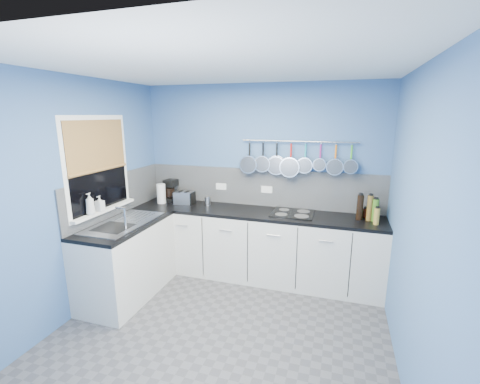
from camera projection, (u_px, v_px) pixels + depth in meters
The scene contains 43 objects.
floor at pixel (223, 331), 3.27m from camera, with size 3.20×3.00×0.02m, color #47474C.
ceiling at pixel (219, 64), 2.69m from camera, with size 3.20×3.00×0.02m, color white.
wall_back at pixel (260, 180), 4.39m from camera, with size 3.20×0.02×2.50m, color #3E6298.
wall_front at pixel (112, 295), 1.58m from camera, with size 3.20×0.02×2.50m, color #3E6298.
wall_left at pixel (78, 198), 3.45m from camera, with size 0.02×3.00×2.50m, color #3E6298.
wall_right at pixel (416, 228), 2.52m from camera, with size 0.02×3.00×2.50m, color #3E6298.
backsplash_back at pixel (260, 187), 4.39m from camera, with size 3.20×0.02×0.50m, color gray.
backsplash_left at pixel (118, 194), 4.02m from camera, with size 0.02×1.80×0.50m, color gray.
cabinet_run_back at pixel (254, 245), 4.29m from camera, with size 3.20×0.60×0.86m, color silver.
worktop_back at pixel (254, 213), 4.18m from camera, with size 3.20×0.60×0.04m, color black.
cabinet_run_left at pixel (127, 261), 3.83m from camera, with size 0.60×1.20×0.86m, color silver.
worktop_left at pixel (124, 225), 3.72m from camera, with size 0.60×1.20×0.04m, color black.
window_frame at pixel (98, 165), 3.65m from camera, with size 0.01×1.00×1.10m, color white.
window_glass at pixel (99, 166), 3.64m from camera, with size 0.01×0.90×1.00m, color black.
bamboo_blind at pixel (97, 145), 3.59m from camera, with size 0.01×0.90×0.55m, color olive.
window_sill at pixel (104, 210), 3.76m from camera, with size 0.10×0.98×0.03m, color white.
sink_unit at pixel (124, 223), 3.72m from camera, with size 0.50×0.95×0.01m, color silver.
mixer_tap at pixel (125, 218), 3.47m from camera, with size 0.12×0.08×0.26m, color silver, non-canonical shape.
socket_left at pixel (221, 186), 4.54m from camera, with size 0.15×0.01×0.09m, color white.
socket_right at pixel (267, 190), 4.35m from camera, with size 0.15×0.01×0.09m, color white.
pot_rail at pixel (299, 141), 4.06m from camera, with size 0.02×0.02×1.45m, color silver.
soap_bottle_a at pixel (90, 204), 3.50m from camera, with size 0.09×0.09×0.24m, color white.
soap_bottle_b at pixel (100, 203), 3.65m from camera, with size 0.08×0.08×0.17m, color white.
paper_towel at pixel (161, 194), 4.53m from camera, with size 0.12×0.12×0.27m, color white.
coffee_maker at pixel (170, 190), 4.64m from camera, with size 0.17×0.19×0.31m, color black, non-canonical shape.
toaster at pixel (184, 198), 4.51m from camera, with size 0.26×0.15×0.17m, color silver.
canister at pixel (208, 201), 4.45m from camera, with size 0.08×0.08×0.11m, color silver.
hob at pixel (293, 213), 4.06m from camera, with size 0.51×0.45×0.01m, color black.
pan_0 at pixel (249, 157), 4.29m from camera, with size 0.24×0.09×0.43m, color silver, non-canonical shape.
pan_1 at pixel (263, 156), 4.23m from camera, with size 0.22×0.07×0.41m, color silver, non-canonical shape.
pan_2 at pixel (277, 158), 4.18m from camera, with size 0.24×0.06×0.43m, color silver, non-canonical shape.
pan_3 at pixel (291, 159), 4.13m from camera, with size 0.26×0.11×0.45m, color silver, non-canonical shape.
pan_4 at pixel (305, 157), 4.07m from camera, with size 0.20×0.08×0.39m, color silver, non-canonical shape.
pan_5 at pixel (320, 156), 4.02m from camera, with size 0.16×0.10×0.35m, color silver, non-canonical shape.
pan_6 at pixel (335, 159), 3.97m from camera, with size 0.21×0.08×0.40m, color silver, non-canonical shape.
pan_7 at pixel (351, 158), 3.91m from camera, with size 0.18×0.10×0.37m, color silver, non-canonical shape.
condiment_0 at pixel (375, 210), 3.85m from camera, with size 0.07×0.07×0.23m, color black.
condiment_1 at pixel (365, 213), 3.90m from camera, with size 0.06×0.06×0.11m, color #4C190C.
condiment_2 at pixel (360, 214), 3.89m from camera, with size 0.07×0.07×0.11m, color #265919.
condiment_3 at pixel (375, 210), 3.75m from camera, with size 0.07×0.07×0.26m, color #3F721E.
condiment_4 at pixel (370, 208), 3.77m from camera, with size 0.06×0.06×0.30m, color brown.
condiment_5 at pixel (360, 207), 3.81m from camera, with size 0.07×0.07×0.30m, color black.
condiment_6 at pixel (377, 216), 3.65m from camera, with size 0.06×0.06×0.19m, color olive.
Camera 1 is at (1.02, -2.68, 2.10)m, focal length 24.39 mm.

